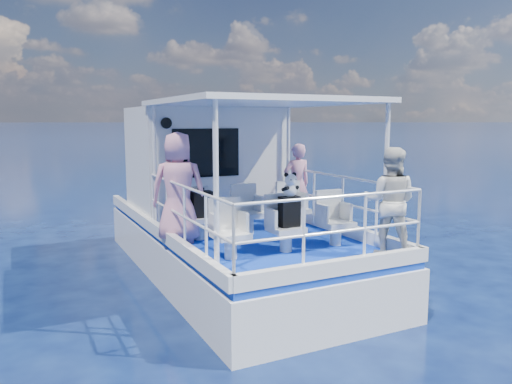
% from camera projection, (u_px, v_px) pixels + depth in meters
% --- Properties ---
extents(ground, '(2000.00, 2000.00, 0.00)m').
position_uv_depth(ground, '(254.00, 287.00, 8.58)').
color(ground, '#07123A').
rests_on(ground, ground).
extents(hull, '(3.00, 7.00, 1.60)m').
position_uv_depth(hull, '(231.00, 272.00, 9.47)').
color(hull, white).
rests_on(hull, ground).
extents(deck, '(2.90, 6.90, 0.10)m').
position_uv_depth(deck, '(230.00, 228.00, 9.35)').
color(deck, '#0B2D9E').
rests_on(deck, hull).
extents(cabin, '(2.85, 2.00, 2.20)m').
position_uv_depth(cabin, '(205.00, 162.00, 10.34)').
color(cabin, white).
rests_on(cabin, deck).
extents(canopy, '(3.00, 3.20, 0.08)m').
position_uv_depth(canopy, '(259.00, 102.00, 7.96)').
color(canopy, white).
rests_on(canopy, cabin).
extents(canopy_posts, '(2.77, 2.97, 2.20)m').
position_uv_depth(canopy_posts, '(260.00, 173.00, 8.07)').
color(canopy_posts, white).
rests_on(canopy_posts, deck).
extents(railings, '(2.84, 3.59, 1.00)m').
position_uv_depth(railings, '(270.00, 213.00, 7.87)').
color(railings, white).
rests_on(railings, deck).
extents(seat_port_fwd, '(0.48, 0.46, 0.38)m').
position_uv_depth(seat_port_fwd, '(199.00, 228.00, 8.21)').
color(seat_port_fwd, silver).
rests_on(seat_port_fwd, deck).
extents(seat_center_fwd, '(0.48, 0.46, 0.38)m').
position_uv_depth(seat_center_fwd, '(249.00, 223.00, 8.60)').
color(seat_center_fwd, silver).
rests_on(seat_center_fwd, deck).
extents(seat_stbd_fwd, '(0.48, 0.46, 0.38)m').
position_uv_depth(seat_stbd_fwd, '(294.00, 219.00, 9.00)').
color(seat_stbd_fwd, silver).
rests_on(seat_stbd_fwd, deck).
extents(seat_port_aft, '(0.48, 0.46, 0.38)m').
position_uv_depth(seat_port_aft, '(231.00, 246.00, 7.05)').
color(seat_port_aft, silver).
rests_on(seat_port_aft, deck).
extents(seat_center_aft, '(0.48, 0.46, 0.38)m').
position_uv_depth(seat_center_aft, '(286.00, 239.00, 7.45)').
color(seat_center_aft, silver).
rests_on(seat_center_aft, deck).
extents(seat_stbd_aft, '(0.48, 0.46, 0.38)m').
position_uv_depth(seat_stbd_aft, '(336.00, 233.00, 7.84)').
color(seat_stbd_aft, silver).
rests_on(seat_stbd_aft, deck).
extents(passenger_port_fwd, '(0.80, 0.70, 1.77)m').
position_uv_depth(passenger_port_fwd, '(178.00, 188.00, 7.93)').
color(passenger_port_fwd, pink).
rests_on(passenger_port_fwd, deck).
extents(passenger_stbd_fwd, '(0.57, 0.38, 1.51)m').
position_uv_depth(passenger_stbd_fwd, '(297.00, 183.00, 9.50)').
color(passenger_stbd_fwd, pink).
rests_on(passenger_stbd_fwd, deck).
extents(passenger_stbd_aft, '(0.96, 0.96, 1.57)m').
position_uv_depth(passenger_stbd_aft, '(390.00, 202.00, 7.18)').
color(passenger_stbd_aft, silver).
rests_on(passenger_stbd_aft, deck).
extents(backpack_port, '(0.33, 0.18, 0.43)m').
position_uv_depth(backpack_port, '(202.00, 204.00, 8.10)').
color(backpack_port, black).
rests_on(backpack_port, seat_port_fwd).
extents(backpack_center, '(0.30, 0.17, 0.45)m').
position_uv_depth(backpack_center, '(289.00, 212.00, 7.38)').
color(backpack_center, black).
rests_on(backpack_center, seat_center_aft).
extents(compact_camera, '(0.10, 0.06, 0.06)m').
position_uv_depth(compact_camera, '(201.00, 189.00, 8.07)').
color(compact_camera, black).
rests_on(compact_camera, backpack_port).
extents(panda, '(0.23, 0.19, 0.35)m').
position_uv_depth(panda, '(290.00, 185.00, 7.33)').
color(panda, silver).
rests_on(panda, backpack_center).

